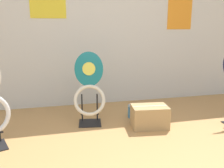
# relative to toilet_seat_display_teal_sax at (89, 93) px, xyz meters

# --- Properties ---
(wall_back) EXTENTS (8.00, 0.07, 2.60)m
(wall_back) POSITION_rel_toilet_seat_display_teal_sax_xyz_m (0.32, 0.85, 0.91)
(wall_back) COLOR silver
(wall_back) RESTS_ON ground_plane
(toilet_seat_display_teal_sax) EXTENTS (0.42, 0.37, 0.90)m
(toilet_seat_display_teal_sax) POSITION_rel_toilet_seat_display_teal_sax_xyz_m (0.00, 0.00, 0.00)
(toilet_seat_display_teal_sax) COLOR black
(toilet_seat_display_teal_sax) RESTS_ON ground_plane
(paint_can) EXTENTS (0.18, 0.18, 0.17)m
(paint_can) POSITION_rel_toilet_seat_display_teal_sax_xyz_m (0.62, 0.06, -0.30)
(paint_can) COLOR teal
(paint_can) RESTS_ON ground_plane
(storage_box) EXTENTS (0.47, 0.34, 0.27)m
(storage_box) POSITION_rel_toilet_seat_display_teal_sax_xyz_m (0.69, -0.31, -0.26)
(storage_box) COLOR tan
(storage_box) RESTS_ON ground_plane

